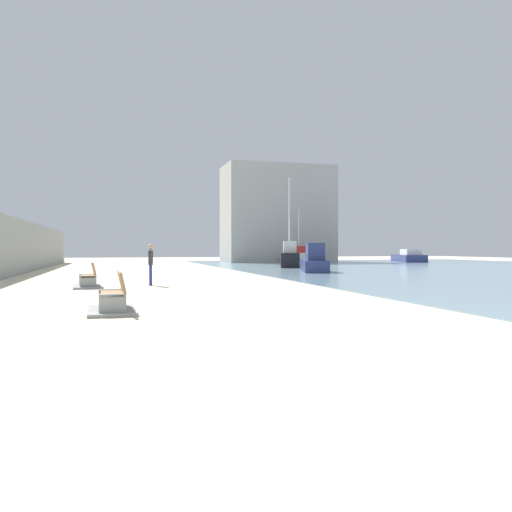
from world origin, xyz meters
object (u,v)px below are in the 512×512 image
boat_nearest (314,261)px  person_walking (151,261)px  boat_mid_bay (289,257)px  bench_near (113,302)px  boat_distant (409,257)px  boat_far_left (300,256)px  bench_far (88,281)px

boat_nearest → person_walking: bearing=-140.0°
boat_nearest → boat_mid_bay: size_ratio=0.80×
boat_mid_bay → bench_near: bearing=-117.6°
boat_nearest → boat_mid_bay: (1.30, 8.49, 0.14)m
boat_distant → boat_mid_bay: size_ratio=0.97×
boat_far_left → boat_nearest: bearing=-107.9°
bench_far → boat_far_left: size_ratio=0.40×
person_walking → boat_distant: bearing=43.2°
bench_near → bench_far: size_ratio=0.98×
bench_near → person_walking: person_walking is taller
bench_near → boat_distant: size_ratio=0.30×
bench_near → person_walking: 8.66m
person_walking → boat_far_left: boat_far_left is taller
bench_near → boat_nearest: 21.63m
boat_far_left → boat_mid_bay: boat_mid_bay is taller
bench_near → boat_nearest: (12.41, 17.71, 0.46)m
person_walking → boat_nearest: bearing=40.0°
bench_far → boat_far_left: (18.90, 26.73, 0.48)m
bench_far → boat_mid_bay: bearing=50.9°
bench_near → bench_far: same height
boat_nearest → boat_mid_bay: bearing=81.3°
bench_near → boat_far_left: 39.22m
person_walking → boat_distant: size_ratio=0.24×
bench_far → boat_nearest: boat_nearest is taller
boat_nearest → boat_far_left: boat_far_left is taller
boat_distant → boat_nearest: boat_nearest is taller
bench_near → boat_distant: 48.11m
bench_far → boat_mid_bay: 23.28m
bench_far → boat_far_left: boat_far_left is taller
bench_near → boat_nearest: boat_nearest is taller
bench_near → bench_far: 8.19m
boat_mid_bay → boat_nearest: bearing=-98.7°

